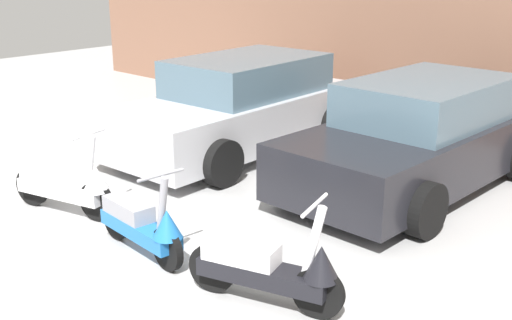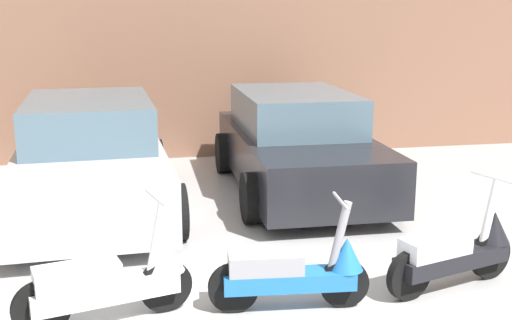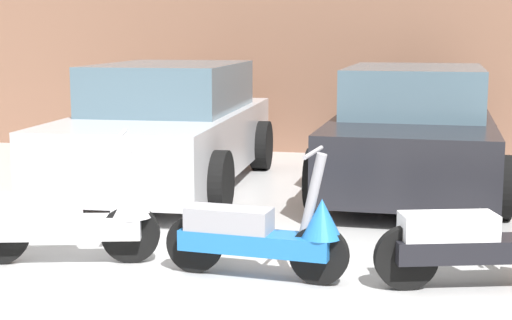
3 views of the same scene
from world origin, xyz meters
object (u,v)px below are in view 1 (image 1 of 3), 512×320
at_px(car_rear_left, 240,107).
at_px(car_rear_center, 419,137).
at_px(scooter_front_left, 67,184).
at_px(scooter_front_right, 143,224).
at_px(scooter_front_center, 270,267).

height_order(car_rear_left, car_rear_center, car_rear_left).
height_order(scooter_front_left, car_rear_center, car_rear_center).
xyz_separation_m(scooter_front_left, car_rear_center, (2.64, 3.78, 0.32)).
relative_size(scooter_front_right, car_rear_center, 0.34).
relative_size(scooter_front_left, car_rear_center, 0.35).
relative_size(scooter_front_right, car_rear_left, 0.33).
height_order(scooter_front_right, scooter_front_center, scooter_front_center).
bearing_deg(scooter_front_right, car_rear_left, 124.58).
bearing_deg(scooter_front_right, scooter_front_left, -177.57).
bearing_deg(scooter_front_center, car_rear_center, 82.76).
relative_size(car_rear_left, car_rear_center, 1.03).
distance_m(scooter_front_right, car_rear_left, 3.95).
relative_size(scooter_front_left, scooter_front_right, 1.04).
bearing_deg(car_rear_left, scooter_front_left, 3.00).
xyz_separation_m(car_rear_left, car_rear_center, (2.96, 0.42, -0.01)).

